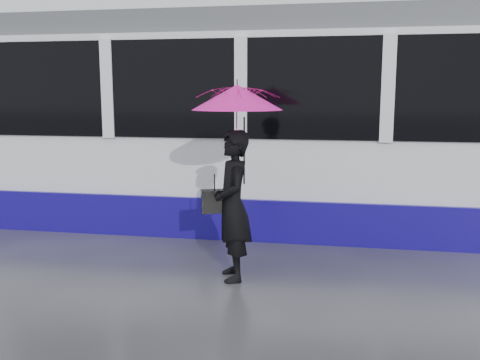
# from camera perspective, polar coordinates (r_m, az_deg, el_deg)

# --- Properties ---
(ground) EXTENTS (90.00, 90.00, 0.00)m
(ground) POSITION_cam_1_polar(r_m,az_deg,el_deg) (6.71, -1.74, -9.38)
(ground) COLOR #2A292E
(ground) RESTS_ON ground
(rails) EXTENTS (34.00, 1.51, 0.02)m
(rails) POSITION_cam_1_polar(r_m,az_deg,el_deg) (9.07, 1.61, -4.33)
(rails) COLOR #3F3D38
(rails) RESTS_ON ground
(tram) EXTENTS (26.00, 2.56, 3.35)m
(tram) POSITION_cam_1_polar(r_m,az_deg,el_deg) (9.18, -7.79, 6.04)
(tram) COLOR white
(tram) RESTS_ON ground
(woman) EXTENTS (0.61, 0.74, 1.73)m
(woman) POSITION_cam_1_polar(r_m,az_deg,el_deg) (6.13, -0.76, -2.77)
(woman) COLOR black
(woman) RESTS_ON ground
(umbrella) EXTENTS (1.31, 1.31, 1.17)m
(umbrella) POSITION_cam_1_polar(r_m,az_deg,el_deg) (5.99, -0.31, 6.93)
(umbrella) COLOR #E5134A
(umbrella) RESTS_ON ground
(handbag) EXTENTS (0.34, 0.23, 0.45)m
(handbag) POSITION_cam_1_polar(r_m,az_deg,el_deg) (6.18, -2.73, -2.27)
(handbag) COLOR black
(handbag) RESTS_ON ground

